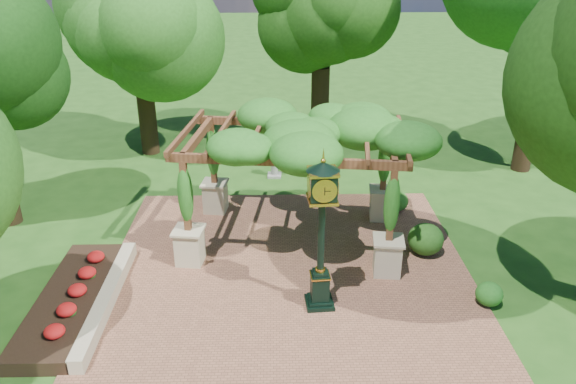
{
  "coord_description": "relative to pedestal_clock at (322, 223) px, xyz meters",
  "views": [
    {
      "loc": [
        -0.33,
        -11.29,
        8.5
      ],
      "look_at": [
        0.0,
        2.5,
        2.2
      ],
      "focal_mm": 35.0,
      "sensor_mm": 36.0,
      "label": 1
    }
  ],
  "objects": [
    {
      "name": "shrub_mid",
      "position": [
        3.26,
        2.44,
        -1.86
      ],
      "size": [
        1.06,
        1.06,
        0.93
      ],
      "primitive_type": "ellipsoid",
      "rotation": [
        0.0,
        0.0,
        0.03
      ],
      "color": "#235217",
      "rests_on": "brick_plaza"
    },
    {
      "name": "tree_west_far",
      "position": [
        -6.44,
        11.19,
        3.18
      ],
      "size": [
        4.63,
        4.63,
        8.09
      ],
      "color": "#322313",
      "rests_on": "ground"
    },
    {
      "name": "border_wall",
      "position": [
        -5.34,
        0.12,
        -2.17
      ],
      "size": [
        0.35,
        5.0,
        0.4
      ],
      "primitive_type": "cube",
      "color": "#C6B793",
      "rests_on": "ground"
    },
    {
      "name": "ground",
      "position": [
        -0.74,
        -0.38,
        -2.37
      ],
      "size": [
        120.0,
        120.0,
        0.0
      ],
      "primitive_type": "plane",
      "color": "#1E4714",
      "rests_on": "ground"
    },
    {
      "name": "brick_plaza",
      "position": [
        -0.74,
        0.62,
        -2.35
      ],
      "size": [
        10.0,
        12.0,
        0.04
      ],
      "primitive_type": "cube",
      "color": "brown",
      "rests_on": "ground"
    },
    {
      "name": "pergola",
      "position": [
        -0.57,
        3.43,
        0.94
      ],
      "size": [
        6.85,
        4.78,
        4.03
      ],
      "rotation": [
        0.0,
        0.0,
        -0.13
      ],
      "color": "beige",
      "rests_on": "brick_plaza"
    },
    {
      "name": "tree_north",
      "position": [
        0.86,
        11.76,
        3.8
      ],
      "size": [
        4.0,
        4.0,
        9.03
      ],
      "color": "black",
      "rests_on": "ground"
    },
    {
      "name": "sundial",
      "position": [
        -1.12,
        8.41,
        -1.95
      ],
      "size": [
        0.54,
        0.54,
        0.94
      ],
      "rotation": [
        0.0,
        0.0,
        -0.04
      ],
      "color": "gray",
      "rests_on": "ground"
    },
    {
      "name": "flower_bed",
      "position": [
        -6.24,
        0.12,
        -2.19
      ],
      "size": [
        1.5,
        5.0,
        0.36
      ],
      "primitive_type": "cube",
      "color": "red",
      "rests_on": "ground"
    },
    {
      "name": "shrub_front",
      "position": [
        4.25,
        -0.09,
        -2.02
      ],
      "size": [
        0.89,
        0.89,
        0.61
      ],
      "primitive_type": "ellipsoid",
      "rotation": [
        0.0,
        0.0,
        -0.42
      ],
      "color": "#21601B",
      "rests_on": "brick_plaza"
    },
    {
      "name": "shrub_back",
      "position": [
        2.99,
        5.27,
        -1.98
      ],
      "size": [
        0.99,
        0.99,
        0.7
      ],
      "primitive_type": "ellipsoid",
      "rotation": [
        0.0,
        0.0,
        -0.33
      ],
      "color": "#265919",
      "rests_on": "brick_plaza"
    },
    {
      "name": "pedestal_clock",
      "position": [
        0.0,
        0.0,
        0.0
      ],
      "size": [
        0.83,
        0.83,
        3.94
      ],
      "rotation": [
        0.0,
        0.0,
        0.07
      ],
      "color": "black",
      "rests_on": "brick_plaza"
    }
  ]
}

